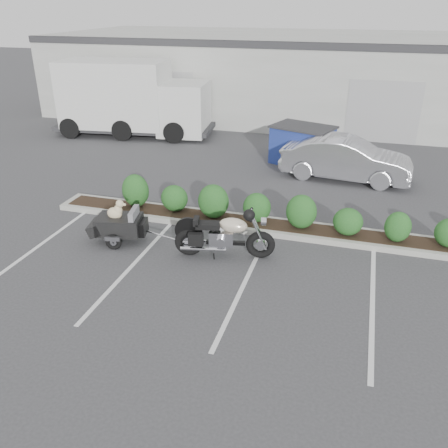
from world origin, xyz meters
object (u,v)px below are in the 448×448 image
(pet_trailer, at_px, (119,224))
(dumpster, at_px, (302,145))
(motorcycle, at_px, (224,236))
(delivery_truck, at_px, (133,100))
(sedan, at_px, (346,159))

(pet_trailer, height_order, dumpster, dumpster)
(motorcycle, height_order, delivery_truck, delivery_truck)
(dumpster, bearing_deg, sedan, -18.04)
(dumpster, bearing_deg, pet_trailer, -95.16)
(dumpster, distance_m, delivery_truck, 8.23)
(sedan, bearing_deg, motorcycle, 164.71)
(motorcycle, bearing_deg, sedan, 57.51)
(motorcycle, distance_m, dumpster, 7.74)
(delivery_truck, bearing_deg, dumpster, -22.12)
(motorcycle, relative_size, sedan, 0.55)
(motorcycle, relative_size, pet_trailer, 1.23)
(motorcycle, bearing_deg, dumpster, 72.65)
(pet_trailer, height_order, delivery_truck, delivery_truck)
(pet_trailer, relative_size, delivery_truck, 0.27)
(pet_trailer, xyz_separation_m, dumpster, (3.53, 7.68, 0.24))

